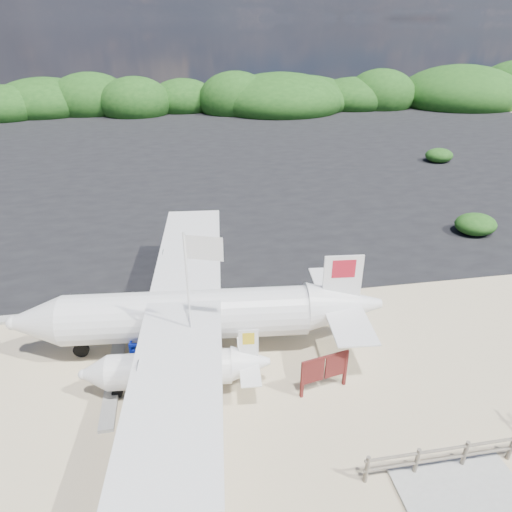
{
  "coord_description": "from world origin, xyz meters",
  "views": [
    {
      "loc": [
        -1.5,
        -12.92,
        11.73
      ],
      "look_at": [
        1.67,
        5.73,
        1.86
      ],
      "focal_mm": 32.0,
      "sensor_mm": 36.0,
      "label": 1
    }
  ],
  "objects_px": {
    "aircraft_large": "(422,181)",
    "crew_b": "(162,322)",
    "signboard": "(323,390)",
    "aircraft_small": "(105,163)",
    "baggage_cart": "(172,358)",
    "flagpole": "(196,385)",
    "crew_c": "(265,310)",
    "crew_a": "(191,340)"
  },
  "relations": [
    {
      "from": "aircraft_large",
      "to": "crew_a",
      "type": "bearing_deg",
      "value": 49.28
    },
    {
      "from": "crew_a",
      "to": "aircraft_large",
      "type": "relative_size",
      "value": 0.11
    },
    {
      "from": "aircraft_large",
      "to": "aircraft_small",
      "type": "bearing_deg",
      "value": -15.27
    },
    {
      "from": "crew_c",
      "to": "crew_b",
      "type": "bearing_deg",
      "value": -21.08
    },
    {
      "from": "crew_c",
      "to": "signboard",
      "type": "bearing_deg",
      "value": 88.1
    },
    {
      "from": "signboard",
      "to": "crew_a",
      "type": "xyz_separation_m",
      "value": [
        -4.48,
        2.48,
        0.91
      ]
    },
    {
      "from": "crew_a",
      "to": "crew_b",
      "type": "height_order",
      "value": "crew_a"
    },
    {
      "from": "flagpole",
      "to": "crew_a",
      "type": "xyz_separation_m",
      "value": [
        -0.03,
        1.45,
        0.91
      ]
    },
    {
      "from": "aircraft_large",
      "to": "signboard",
      "type": "bearing_deg",
      "value": 60.12
    },
    {
      "from": "crew_c",
      "to": "flagpole",
      "type": "bearing_deg",
      "value": 21.98
    },
    {
      "from": "crew_a",
      "to": "crew_c",
      "type": "distance_m",
      "value": 3.44
    },
    {
      "from": "baggage_cart",
      "to": "flagpole",
      "type": "distance_m",
      "value": 1.85
    },
    {
      "from": "baggage_cart",
      "to": "signboard",
      "type": "distance_m",
      "value": 5.92
    },
    {
      "from": "flagpole",
      "to": "crew_a",
      "type": "bearing_deg",
      "value": 91.37
    },
    {
      "from": "crew_c",
      "to": "aircraft_small",
      "type": "height_order",
      "value": "crew_c"
    },
    {
      "from": "crew_a",
      "to": "crew_b",
      "type": "distance_m",
      "value": 1.82
    },
    {
      "from": "crew_b",
      "to": "aircraft_small",
      "type": "bearing_deg",
      "value": -94.05
    },
    {
      "from": "crew_a",
      "to": "aircraft_small",
      "type": "distance_m",
      "value": 29.39
    },
    {
      "from": "crew_b",
      "to": "crew_a",
      "type": "bearing_deg",
      "value": 112.04
    },
    {
      "from": "flagpole",
      "to": "signboard",
      "type": "relative_size",
      "value": 3.16
    },
    {
      "from": "crew_b",
      "to": "signboard",
      "type": "bearing_deg",
      "value": 129.28
    },
    {
      "from": "crew_c",
      "to": "baggage_cart",
      "type": "bearing_deg",
      "value": -3.62
    },
    {
      "from": "aircraft_large",
      "to": "crew_b",
      "type": "bearing_deg",
      "value": 45.44
    },
    {
      "from": "baggage_cart",
      "to": "crew_c",
      "type": "relative_size",
      "value": 1.61
    },
    {
      "from": "baggage_cart",
      "to": "crew_c",
      "type": "bearing_deg",
      "value": 23.7
    },
    {
      "from": "signboard",
      "to": "flagpole",
      "type": "bearing_deg",
      "value": 155.32
    },
    {
      "from": "baggage_cart",
      "to": "crew_c",
      "type": "height_order",
      "value": "crew_c"
    },
    {
      "from": "signboard",
      "to": "baggage_cart",
      "type": "bearing_deg",
      "value": 141.4
    },
    {
      "from": "baggage_cart",
      "to": "signboard",
      "type": "xyz_separation_m",
      "value": [
        5.28,
        -2.68,
        0.0
      ]
    },
    {
      "from": "signboard",
      "to": "crew_a",
      "type": "height_order",
      "value": "crew_a"
    },
    {
      "from": "signboard",
      "to": "aircraft_small",
      "type": "xyz_separation_m",
      "value": [
        -11.19,
        31.08,
        0.0
      ]
    },
    {
      "from": "baggage_cart",
      "to": "crew_a",
      "type": "height_order",
      "value": "crew_a"
    },
    {
      "from": "crew_c",
      "to": "aircraft_large",
      "type": "height_order",
      "value": "aircraft_large"
    },
    {
      "from": "flagpole",
      "to": "aircraft_large",
      "type": "height_order",
      "value": "flagpole"
    },
    {
      "from": "flagpole",
      "to": "aircraft_small",
      "type": "height_order",
      "value": "flagpole"
    },
    {
      "from": "baggage_cart",
      "to": "aircraft_small",
      "type": "height_order",
      "value": "aircraft_small"
    },
    {
      "from": "baggage_cart",
      "to": "crew_c",
      "type": "distance_m",
      "value": 4.22
    },
    {
      "from": "crew_c",
      "to": "aircraft_large",
      "type": "distance_m",
      "value": 23.9
    },
    {
      "from": "crew_c",
      "to": "aircraft_large",
      "type": "bearing_deg",
      "value": -154.01
    },
    {
      "from": "signboard",
      "to": "crew_b",
      "type": "distance_m",
      "value": 6.88
    },
    {
      "from": "crew_c",
      "to": "aircraft_large",
      "type": "relative_size",
      "value": 0.11
    },
    {
      "from": "crew_a",
      "to": "crew_c",
      "type": "xyz_separation_m",
      "value": [
        3.13,
        1.43,
        0.03
      ]
    }
  ]
}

